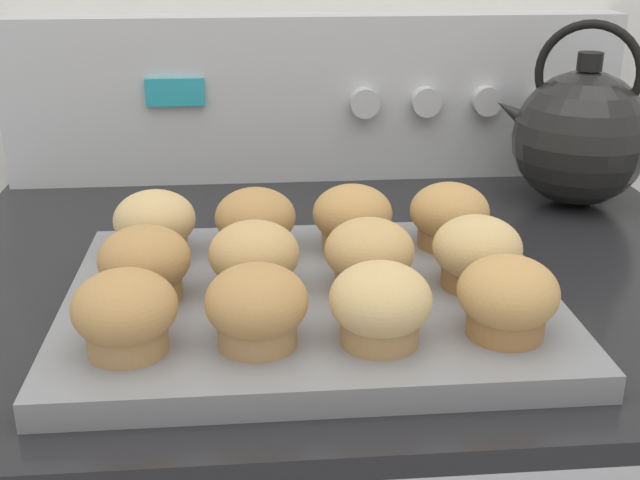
{
  "coord_description": "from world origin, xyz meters",
  "views": [
    {
      "loc": [
        -0.08,
        -0.39,
        1.21
      ],
      "look_at": [
        -0.03,
        0.23,
        0.97
      ],
      "focal_mm": 45.0,
      "sensor_mm": 36.0,
      "label": 1
    }
  ],
  "objects": [
    {
      "name": "muffin_r0_c1",
      "position": [
        -0.08,
        0.13,
        0.96
      ],
      "size": [
        0.07,
        0.07,
        0.06
      ],
      "color": "#A37A4C",
      "rests_on": "muffin_pan"
    },
    {
      "name": "muffin_r1_c1",
      "position": [
        -0.08,
        0.22,
        0.96
      ],
      "size": [
        0.07,
        0.07,
        0.06
      ],
      "color": "tan",
      "rests_on": "muffin_pan"
    },
    {
      "name": "muffin_r2_c2",
      "position": [
        0.01,
        0.31,
        0.96
      ],
      "size": [
        0.07,
        0.07,
        0.06
      ],
      "color": "tan",
      "rests_on": "muffin_pan"
    },
    {
      "name": "muffin_r2_c0",
      "position": [
        -0.17,
        0.31,
        0.96
      ],
      "size": [
        0.07,
        0.07,
        0.06
      ],
      "color": "tan",
      "rests_on": "muffin_pan"
    },
    {
      "name": "muffin_r1_c3",
      "position": [
        0.1,
        0.22,
        0.96
      ],
      "size": [
        0.07,
        0.07,
        0.06
      ],
      "color": "olive",
      "rests_on": "muffin_pan"
    },
    {
      "name": "muffin_r0_c2",
      "position": [
        0.01,
        0.13,
        0.96
      ],
      "size": [
        0.07,
        0.07,
        0.06
      ],
      "color": "#A37A4C",
      "rests_on": "muffin_pan"
    },
    {
      "name": "muffin_pan",
      "position": [
        -0.04,
        0.22,
        0.92
      ],
      "size": [
        0.4,
        0.31,
        0.02
      ],
      "color": "slate",
      "rests_on": "stove_range"
    },
    {
      "name": "muffin_r2_c3",
      "position": [
        0.1,
        0.31,
        0.96
      ],
      "size": [
        0.07,
        0.07,
        0.06
      ],
      "color": "olive",
      "rests_on": "muffin_pan"
    },
    {
      "name": "muffin_r1_c2",
      "position": [
        0.01,
        0.22,
        0.96
      ],
      "size": [
        0.07,
        0.07,
        0.06
      ],
      "color": "tan",
      "rests_on": "muffin_pan"
    },
    {
      "name": "tea_kettle",
      "position": [
        0.29,
        0.48,
        0.99
      ],
      "size": [
        0.18,
        0.15,
        0.21
      ],
      "color": "black",
      "rests_on": "stove_range"
    },
    {
      "name": "muffin_r0_c0",
      "position": [
        -0.17,
        0.13,
        0.96
      ],
      "size": [
        0.07,
        0.07,
        0.06
      ],
      "color": "#A37A4C",
      "rests_on": "muffin_pan"
    },
    {
      "name": "control_panel",
      "position": [
        0.0,
        0.62,
        1.01
      ],
      "size": [
        0.77,
        0.07,
        0.2
      ],
      "color": "#B7BABF",
      "rests_on": "stove_range"
    },
    {
      "name": "muffin_r2_c1",
      "position": [
        -0.08,
        0.31,
        0.96
      ],
      "size": [
        0.07,
        0.07,
        0.06
      ],
      "color": "olive",
      "rests_on": "muffin_pan"
    },
    {
      "name": "muffin_r1_c0",
      "position": [
        -0.17,
        0.22,
        0.96
      ],
      "size": [
        0.07,
        0.07,
        0.06
      ],
      "color": "#A37A4C",
      "rests_on": "muffin_pan"
    },
    {
      "name": "muffin_r0_c3",
      "position": [
        0.1,
        0.13,
        0.96
      ],
      "size": [
        0.07,
        0.07,
        0.06
      ],
      "color": "olive",
      "rests_on": "muffin_pan"
    }
  ]
}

